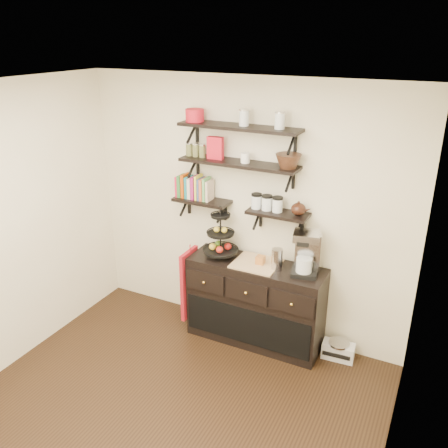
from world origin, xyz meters
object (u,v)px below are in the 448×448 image
sideboard (255,303)px  fruit_stand (221,240)px  radio (338,350)px  coffee_maker (306,254)px

sideboard → fruit_stand: bearing=179.4°
radio → coffee_maker: bearing=-177.0°
fruit_stand → coffee_maker: size_ratio=1.21×
coffee_maker → radio: coffee_maker is taller
coffee_maker → sideboard: bearing=171.0°
sideboard → radio: sideboard is taller
fruit_stand → coffee_maker: bearing=1.7°
coffee_maker → radio: size_ratio=1.35×
fruit_stand → coffee_maker: (0.90, 0.03, 0.03)m
sideboard → coffee_maker: bearing=3.5°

